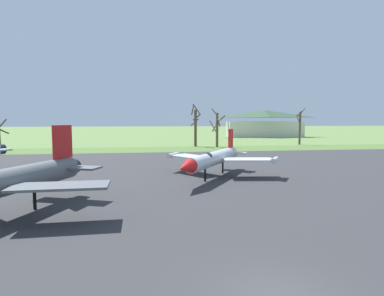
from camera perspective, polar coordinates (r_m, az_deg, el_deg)
The scene contains 7 objects.
asphalt_apron at distance 27.86m, azimuth 0.26°, elevation -6.85°, with size 92.52×59.18×0.05m, color #333335.
grass_verge_strip at distance 62.94m, azimuth -4.66°, elevation -0.25°, with size 152.52×12.00×0.06m, color #516F33.
jet_fighter_front_left at distance 31.67m, azimuth 3.88°, elevation -1.86°, with size 11.32×13.07×4.75m.
bare_tree_left_of_center at distance 69.51m, azimuth 0.61°, elevation 4.04°, with size 2.28×2.31×9.30m.
bare_tree_center at distance 67.89m, azimuth 4.49°, elevation 3.60°, with size 3.27×3.21×8.31m.
bare_tree_right_of_center at distance 80.02m, azimuth 18.72°, elevation 3.63°, with size 2.01×1.98×8.66m.
visitor_building at distance 114.32m, azimuth 12.74°, elevation 4.25°, with size 27.56×13.02×9.34m.
Camera 1 is at (-4.13, -9.20, 5.73)m, focal length 29.82 mm.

